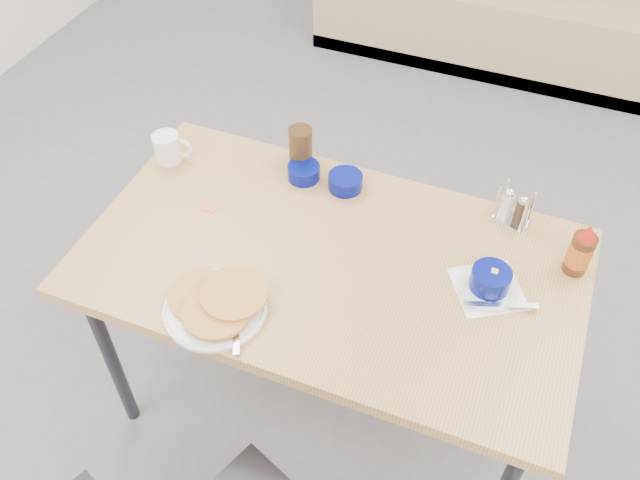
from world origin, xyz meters
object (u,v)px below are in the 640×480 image
at_px(condiment_caddy, 513,209).
at_px(dining_table, 330,272).
at_px(creamer_bowl, 304,172).
at_px(syrup_bottle, 581,251).
at_px(amber_tumbler, 301,148).
at_px(grits_setting, 490,282).
at_px(pancake_plate, 216,304).
at_px(coffee_mug, 168,148).
at_px(butter_bowl, 345,182).

bearing_deg(condiment_caddy, dining_table, -121.54).
height_order(creamer_bowl, syrup_bottle, syrup_bottle).
distance_m(creamer_bowl, amber_tumbler, 0.08).
bearing_deg(amber_tumbler, grits_setting, -23.37).
bearing_deg(syrup_bottle, amber_tumbler, 171.54).
bearing_deg(syrup_bottle, pancake_plate, -150.24).
relative_size(coffee_mug, grits_setting, 0.48).
height_order(amber_tumbler, syrup_bottle, syrup_bottle).
distance_m(pancake_plate, amber_tumbler, 0.62).
xyz_separation_m(creamer_bowl, condiment_caddy, (0.64, 0.05, 0.02)).
xyz_separation_m(grits_setting, condiment_caddy, (0.01, 0.29, 0.01)).
bearing_deg(dining_table, pancake_plate, -127.49).
relative_size(grits_setting, syrup_bottle, 1.51).
bearing_deg(dining_table, creamer_bowl, 124.97).
distance_m(dining_table, amber_tumbler, 0.43).
bearing_deg(butter_bowl, creamer_bowl, -178.25).
bearing_deg(condiment_caddy, creamer_bowl, -154.54).
relative_size(pancake_plate, syrup_bottle, 1.59).
relative_size(dining_table, grits_setting, 5.40).
height_order(coffee_mug, butter_bowl, coffee_mug).
bearing_deg(condiment_caddy, pancake_plate, -115.82).
bearing_deg(pancake_plate, coffee_mug, 131.06).
bearing_deg(grits_setting, butter_bowl, 154.25).
relative_size(condiment_caddy, syrup_bottle, 0.74).
bearing_deg(amber_tumbler, dining_table, -55.55).
bearing_deg(pancake_plate, creamer_bowl, 88.80).
height_order(pancake_plate, amber_tumbler, amber_tumbler).
distance_m(butter_bowl, amber_tumbler, 0.18).
height_order(butter_bowl, condiment_caddy, condiment_caddy).
bearing_deg(amber_tumbler, syrup_bottle, -8.46).
relative_size(coffee_mug, creamer_bowl, 1.20).
bearing_deg(dining_table, syrup_bottle, 18.18).
bearing_deg(coffee_mug, creamer_bowl, 10.41).
distance_m(coffee_mug, grits_setting, 1.08).
height_order(coffee_mug, condiment_caddy, condiment_caddy).
relative_size(amber_tumbler, condiment_caddy, 1.11).
bearing_deg(condiment_caddy, butter_bowl, -153.75).
height_order(dining_table, grits_setting, grits_setting).
height_order(dining_table, pancake_plate, pancake_plate).
height_order(pancake_plate, syrup_bottle, syrup_bottle).
xyz_separation_m(dining_table, syrup_bottle, (0.64, 0.21, 0.14)).
bearing_deg(amber_tumbler, creamer_bowl, -58.50).
xyz_separation_m(grits_setting, butter_bowl, (-0.50, 0.24, -0.01)).
relative_size(coffee_mug, condiment_caddy, 0.97).
distance_m(coffee_mug, amber_tumbler, 0.42).
bearing_deg(butter_bowl, condiment_caddy, 5.45).
xyz_separation_m(butter_bowl, condiment_caddy, (0.50, 0.05, 0.02)).
xyz_separation_m(butter_bowl, amber_tumbler, (-0.17, 0.05, 0.05)).
bearing_deg(creamer_bowl, coffee_mug, -169.59).
relative_size(creamer_bowl, condiment_caddy, 0.80).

